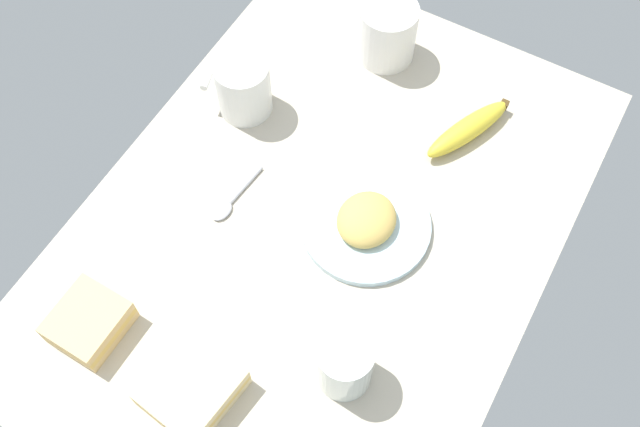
% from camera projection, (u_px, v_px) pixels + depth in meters
% --- Properties ---
extents(tabletop, '(0.90, 0.64, 0.02)m').
position_uv_depth(tabletop, '(320.00, 227.00, 1.07)').
color(tabletop, '#BCB29E').
rests_on(tabletop, ground).
extents(plate_of_food, '(0.19, 0.19, 0.05)m').
position_uv_depth(plate_of_food, '(366.00, 223.00, 1.05)').
color(plate_of_food, silver).
rests_on(plate_of_food, tabletop).
extents(coffee_mug_black, '(0.12, 0.10, 0.10)m').
position_uv_depth(coffee_mug_black, '(387.00, 31.00, 1.17)').
color(coffee_mug_black, white).
rests_on(coffee_mug_black, tabletop).
extents(coffee_mug_milky, '(0.08, 0.11, 0.10)m').
position_uv_depth(coffee_mug_milky, '(243.00, 87.00, 1.12)').
color(coffee_mug_milky, white).
rests_on(coffee_mug_milky, tabletop).
extents(sandwich_main, '(0.12, 0.11, 0.04)m').
position_uv_depth(sandwich_main, '(192.00, 388.00, 0.93)').
color(sandwich_main, beige).
rests_on(sandwich_main, tabletop).
extents(sandwich_side, '(0.10, 0.09, 0.04)m').
position_uv_depth(sandwich_side, '(89.00, 322.00, 0.97)').
color(sandwich_side, '#DBB77A').
rests_on(sandwich_side, tabletop).
extents(glass_of_milk, '(0.07, 0.07, 0.09)m').
position_uv_depth(glass_of_milk, '(345.00, 365.00, 0.92)').
color(glass_of_milk, silver).
rests_on(glass_of_milk, tabletop).
extents(banana, '(0.16, 0.10, 0.04)m').
position_uv_depth(banana, '(468.00, 129.00, 1.12)').
color(banana, yellow).
rests_on(banana, tabletop).
extents(spoon, '(0.11, 0.03, 0.01)m').
position_uv_depth(spoon, '(230.00, 201.00, 1.08)').
color(spoon, silver).
rests_on(spoon, tabletop).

